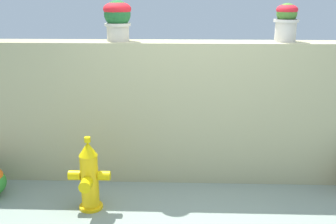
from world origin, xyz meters
name	(u,v)px	position (x,y,z in m)	size (l,w,h in m)	color
stone_wall	(197,112)	(0.00, 1.14, 0.79)	(6.29, 0.39, 1.58)	tan
potted_plant_1	(117,17)	(-0.87, 1.15, 1.83)	(0.30, 0.30, 0.43)	#BCB4A2
potted_plant_2	(286,20)	(0.93, 1.17, 1.80)	(0.26, 0.26, 0.40)	beige
fire_hydrant	(89,178)	(-1.07, 0.33, 0.34)	(0.41, 0.34, 0.75)	yellow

